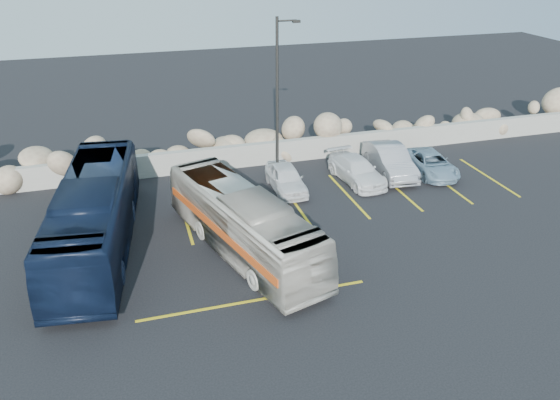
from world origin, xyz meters
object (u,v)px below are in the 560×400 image
object	(u,v)px
car_b	(390,160)
tour_coach	(95,214)
car_a	(286,178)
car_c	(357,170)
car_d	(431,163)
vintage_bus	(243,223)
lamppost	(278,98)

from	to	relation	value
car_b	tour_coach	bearing A→B (deg)	-161.14
tour_coach	car_a	distance (m)	9.28
car_c	car_d	world-z (taller)	car_c
car_a	vintage_bus	bearing A→B (deg)	-122.29
car_b	car_c	world-z (taller)	car_b
car_a	car_d	world-z (taller)	car_a
tour_coach	car_b	xyz separation A→B (m)	(14.46, 3.43, -0.73)
vintage_bus	car_b	size ratio (longest dim) A/B	2.05
tour_coach	vintage_bus	bearing A→B (deg)	-12.56
tour_coach	car_a	world-z (taller)	tour_coach
tour_coach	car_b	distance (m)	14.88
car_a	car_c	size ratio (longest dim) A/B	0.89
car_d	car_a	bearing A→B (deg)	-176.62
car_b	vintage_bus	bearing A→B (deg)	-143.58
tour_coach	car_c	size ratio (longest dim) A/B	2.59
car_c	car_d	size ratio (longest dim) A/B	1.04
lamppost	tour_coach	world-z (taller)	lamppost
vintage_bus	car_a	size ratio (longest dim) A/B	2.54
vintage_bus	tour_coach	distance (m)	5.81
vintage_bus	tour_coach	size ratio (longest dim) A/B	0.87
vintage_bus	car_d	distance (m)	12.11
car_c	car_b	bearing A→B (deg)	4.92
car_b	car_c	xyz separation A→B (m)	(-2.01, -0.38, -0.15)
car_a	car_c	world-z (taller)	car_a
tour_coach	car_d	bearing A→B (deg)	16.99
vintage_bus	car_d	size ratio (longest dim) A/B	2.34
lamppost	car_a	bearing A→B (deg)	-85.77
vintage_bus	car_c	size ratio (longest dim) A/B	2.25
tour_coach	car_b	size ratio (longest dim) A/B	2.36
lamppost	tour_coach	distance (m)	9.98
tour_coach	car_b	world-z (taller)	tour_coach
car_d	car_c	bearing A→B (deg)	-177.77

